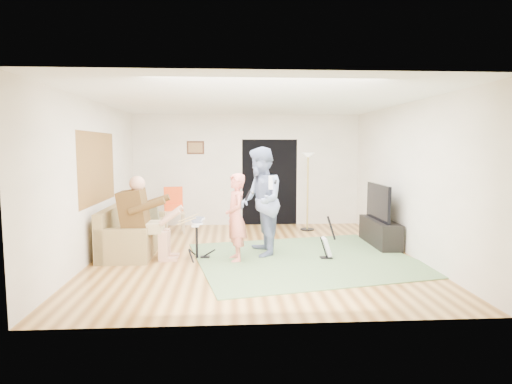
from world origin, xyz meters
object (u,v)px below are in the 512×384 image
sofa (129,236)px  guitarist (260,201)px  television (378,202)px  singer (236,217)px  drum_kit (197,241)px  tv_cabinet (380,232)px  guitar_spare (327,247)px  torchiere_lamp (308,177)px  dining_chair (175,217)px

sofa → guitarist: 2.54m
guitarist → television: bearing=100.5°
singer → television: (2.78, 0.99, 0.11)m
drum_kit → television: television is taller
sofa → drum_kit: 1.45m
singer → tv_cabinet: (2.83, 0.99, -0.49)m
drum_kit → sofa: bearing=153.3°
drum_kit → guitarist: 1.30m
tv_cabinet → drum_kit: bearing=-166.9°
drum_kit → singer: 0.82m
guitarist → tv_cabinet: 2.57m
television → guitar_spare: bearing=-141.8°
guitar_spare → torchiere_lamp: bearing=87.0°
guitarist → tv_cabinet: bearing=100.2°
sofa → torchiere_lamp: bearing=25.9°
singer → guitar_spare: singer is taller
sofa → guitarist: bearing=-10.9°
drum_kit → torchiere_lamp: 3.50m
singer → television: 2.95m
singer → tv_cabinet: bearing=98.8°
television → guitarist: bearing=-165.0°
singer → guitar_spare: size_ratio=1.99×
guitar_spare → tv_cabinet: guitar_spare is taller
singer → guitarist: bearing=119.3°
guitarist → torchiere_lamp: guitarist is taller
sofa → drum_kit: (1.29, -0.65, 0.02)m
dining_chair → television: (4.11, -1.45, 0.49)m
guitar_spare → guitarist: bearing=163.3°
drum_kit → guitarist: size_ratio=0.36×
singer → dining_chair: (-1.33, 2.45, -0.38)m
singer → tv_cabinet: 3.04m
guitar_spare → dining_chair: size_ratio=0.73×
singer → torchiere_lamp: (1.69, 2.60, 0.48)m
guitarist → sofa: bearing=-105.4°
guitar_spare → dining_chair: bearing=140.1°
dining_chair → television: bearing=-32.2°
drum_kit → dining_chair: bearing=106.2°
drum_kit → torchiere_lamp: torchiere_lamp is taller
singer → guitarist: (0.44, 0.37, 0.22)m
sofa → dining_chair: size_ratio=2.02×
drum_kit → guitar_spare: bearing=-3.8°
guitarist → torchiere_lamp: (1.25, 2.23, 0.26)m
guitar_spare → dining_chair: dining_chair is taller
dining_chair → television: size_ratio=0.87×
torchiere_lamp → television: bearing=-55.8°
dining_chair → drum_kit: bearing=-86.5°
sofa → guitarist: (2.40, -0.46, 0.68)m
drum_kit → guitar_spare: (2.23, -0.15, -0.09)m
television → torchiere_lamp: bearing=124.2°
drum_kit → dining_chair: dining_chair is taller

